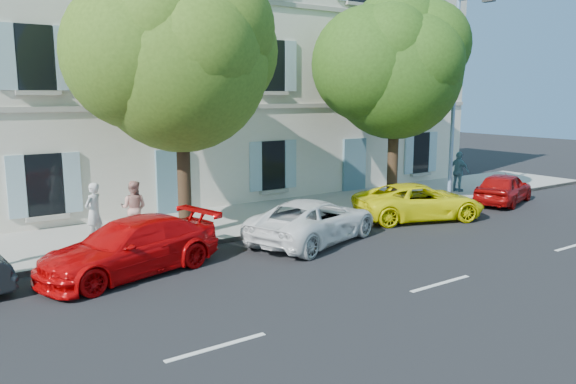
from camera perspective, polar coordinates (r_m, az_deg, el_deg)
ground at (r=16.80m, az=4.73°, el=-5.58°), size 90.00×90.00×0.00m
sidewalk at (r=20.30m, az=-3.27°, el=-2.63°), size 36.00×4.50×0.15m
kerb at (r=18.53m, az=0.25°, el=-3.81°), size 36.00×0.16×0.16m
building at (r=24.96m, az=-10.51°, el=13.25°), size 28.00×7.00×12.00m
car_red_coupe at (r=14.67m, az=-15.75°, el=-5.41°), size 5.09×2.99×1.39m
car_white_coupe at (r=17.19m, az=2.62°, el=-2.92°), size 5.22×3.60×1.32m
car_yellow_supercar at (r=20.78m, az=13.17°, el=-0.96°), size 5.15×3.63×1.30m
car_red_hatchback at (r=24.84m, az=21.06°, el=0.39°), size 4.12×2.68×1.30m
tree_left at (r=17.20m, az=-10.88°, el=12.60°), size 5.20×5.20×8.06m
tree_right at (r=22.83m, az=10.86°, el=11.79°), size 5.21×5.21×8.02m
street_lamp at (r=24.08m, az=16.84°, el=10.05°), size 0.27×1.71×8.05m
pedestrian_a at (r=17.65m, az=-19.14°, el=-1.92°), size 0.76×0.71×1.75m
pedestrian_b at (r=17.98m, az=-15.40°, el=-1.58°), size 1.05×1.02×1.71m
pedestrian_c at (r=26.31m, az=16.95°, el=2.00°), size 0.54×1.09×1.80m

